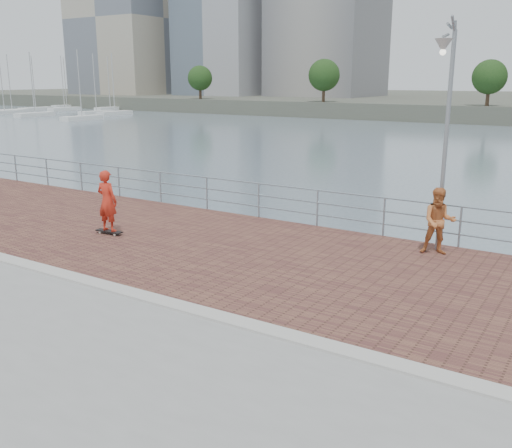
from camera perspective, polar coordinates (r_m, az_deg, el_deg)
The scene contains 9 objects.
water at distance 11.88m, azimuth -5.46°, elevation -17.73°, with size 400.00×400.00×0.00m, color slate.
brick_lane at distance 13.76m, azimuth 3.60°, elevation -3.80°, with size 40.00×6.80×0.02m, color brown.
curb at distance 10.94m, azimuth -5.71°, elevation -8.68°, with size 40.00×0.40×0.06m, color #B7B5AD.
guardrail at distance 16.53m, azimuth 9.37°, elevation 1.60°, with size 39.06×0.06×1.13m.
street_lamp at distance 14.43m, azimuth 18.39°, elevation 11.94°, with size 0.40×1.15×5.43m.
skateboard at distance 16.62m, azimuth -14.47°, elevation -0.72°, with size 0.86×0.28×0.10m.
skateboarder at distance 16.42m, azimuth -14.66°, elevation 2.24°, with size 0.63×0.42×1.74m, color red.
bystander at distance 14.81m, azimuth 17.82°, elevation 0.26°, with size 0.82×0.64×1.68m, color #C9733B.
marina at distance 111.86m, azimuth -18.81°, elevation 10.70°, with size 32.64×29.38×10.34m.
Camera 1 is at (6.29, -7.85, 4.31)m, focal length 40.00 mm.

